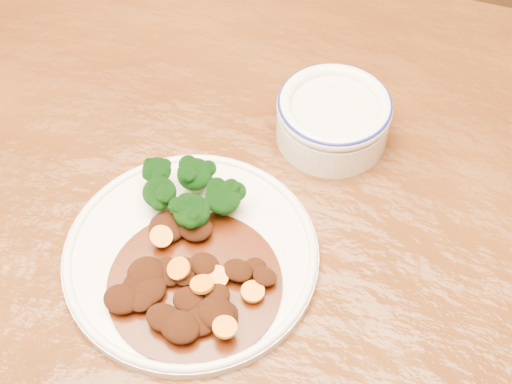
% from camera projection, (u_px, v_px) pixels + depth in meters
% --- Properties ---
extents(dining_table, '(1.60, 1.08, 0.75)m').
position_uv_depth(dining_table, '(176.00, 257.00, 0.79)').
color(dining_table, '#5C3010').
rests_on(dining_table, ground).
extents(dinner_plate, '(0.25, 0.25, 0.02)m').
position_uv_depth(dinner_plate, '(191.00, 254.00, 0.69)').
color(dinner_plate, silver).
rests_on(dinner_plate, dining_table).
extents(broccoli_florets, '(0.11, 0.08, 0.04)m').
position_uv_depth(broccoli_florets, '(189.00, 191.00, 0.70)').
color(broccoli_florets, '#759F52').
rests_on(broccoli_florets, dinner_plate).
extents(mince_stew, '(0.16, 0.16, 0.03)m').
position_uv_depth(mince_stew, '(184.00, 283.00, 0.66)').
color(mince_stew, '#451607').
rests_on(mince_stew, dinner_plate).
extents(dip_bowl, '(0.12, 0.12, 0.06)m').
position_uv_depth(dip_bowl, '(333.00, 117.00, 0.77)').
color(dip_bowl, silver).
rests_on(dip_bowl, dining_table).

